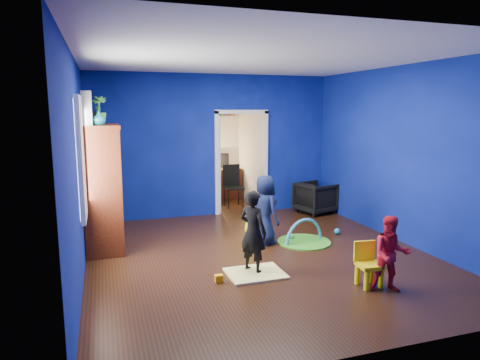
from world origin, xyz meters
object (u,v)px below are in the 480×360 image
object	(u,v)px
study_desk	(222,184)
play_mat	(304,242)
armchair	(316,198)
tv_armoire	(103,188)
hopper_ball	(257,228)
child_black	(253,232)
child_navy	(265,210)
kid_chair	(369,267)
vase	(99,118)
folding_chair	(234,187)
crt_tv	(105,185)
toddler_red	(391,254)

from	to	relation	value
study_desk	play_mat	bearing A→B (deg)	-85.06
armchair	tv_armoire	bearing A→B (deg)	88.81
hopper_ball	study_desk	distance (m)	3.47
child_black	child_navy	size ratio (longest dim) A/B	0.99
child_black	study_desk	distance (m)	4.91
child_black	study_desk	bearing A→B (deg)	-43.91
kid_chair	child_navy	bearing A→B (deg)	113.19
play_mat	vase	bearing A→B (deg)	172.38
play_mat	folding_chair	bearing A→B (deg)	96.56
play_mat	study_desk	distance (m)	3.89
study_desk	crt_tv	bearing A→B (deg)	-131.46
tv_armoire	kid_chair	distance (m)	4.11
child_navy	toddler_red	bearing A→B (deg)	-176.48
armchair	study_desk	xyz separation A→B (m)	(-1.50, 2.06, 0.04)
toddler_red	study_desk	size ratio (longest dim) A/B	1.06
vase	folding_chair	size ratio (longest dim) A/B	0.22
child_black	crt_tv	bearing A→B (deg)	14.61
kid_chair	toddler_red	bearing A→B (deg)	-47.02
crt_tv	hopper_ball	xyz separation A→B (m)	(2.42, -0.31, -0.82)
child_black	toddler_red	distance (m)	1.76
child_black	armchair	bearing A→B (deg)	-74.26
hopper_ball	kid_chair	size ratio (longest dim) A/B	0.82
child_black	toddler_red	xyz separation A→B (m)	(1.38, -1.09, -0.10)
crt_tv	hopper_ball	distance (m)	2.57
play_mat	study_desk	size ratio (longest dim) A/B	1.00
crt_tv	play_mat	bearing A→B (deg)	-13.07
child_navy	kid_chair	size ratio (longest dim) A/B	2.28
armchair	vase	bearing A→B (deg)	92.50
crt_tv	study_desk	bearing A→B (deg)	48.54
child_black	folding_chair	world-z (taller)	child_black
armchair	tv_armoire	world-z (taller)	tv_armoire
tv_armoire	child_navy	bearing A→B (deg)	-12.62
kid_chair	play_mat	world-z (taller)	kid_chair
child_navy	kid_chair	world-z (taller)	child_navy
child_navy	kid_chair	xyz separation A→B (m)	(0.62, -2.01, -0.32)
folding_chair	vase	bearing A→B (deg)	-138.62
toddler_red	armchair	bearing A→B (deg)	98.73
toddler_red	hopper_ball	world-z (taller)	toddler_red
vase	child_black	bearing A→B (deg)	-36.12
child_black	vase	bearing A→B (deg)	20.69
kid_chair	folding_chair	xyz separation A→B (m)	(-0.31, 4.75, 0.21)
kid_chair	crt_tv	bearing A→B (deg)	146.26
child_navy	vase	bearing A→B (deg)	68.42
crt_tv	tv_armoire	bearing A→B (deg)	180.00
child_black	vase	world-z (taller)	vase
armchair	child_navy	size ratio (longest dim) A/B	0.64
folding_chair	play_mat	bearing A→B (deg)	-83.44
folding_chair	child_navy	bearing A→B (deg)	-96.38
tv_armoire	child_black	bearing A→B (deg)	-41.59
armchair	child_navy	xyz separation A→B (m)	(-1.80, -1.64, 0.24)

